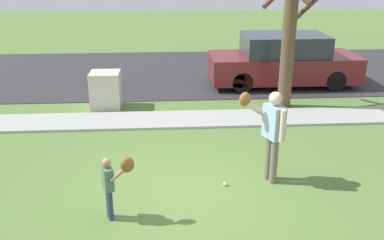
# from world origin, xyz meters

# --- Properties ---
(ground_plane) EXTENTS (48.00, 48.00, 0.00)m
(ground_plane) POSITION_xyz_m (0.00, 3.50, 0.00)
(ground_plane) COLOR #567538
(sidewalk_strip) EXTENTS (36.00, 1.20, 0.06)m
(sidewalk_strip) POSITION_xyz_m (0.00, 3.60, 0.03)
(sidewalk_strip) COLOR #A3A39E
(sidewalk_strip) RESTS_ON ground
(road_surface) EXTENTS (36.00, 6.80, 0.02)m
(road_surface) POSITION_xyz_m (0.00, 8.60, 0.01)
(road_surface) COLOR #2D2D30
(road_surface) RESTS_ON ground
(person_adult) EXTENTS (0.84, 0.59, 1.74)m
(person_adult) POSITION_xyz_m (1.58, 0.34, 1.07)
(person_adult) COLOR #6B6656
(person_adult) RESTS_ON ground
(person_child) EXTENTS (0.56, 0.36, 1.10)m
(person_child) POSITION_xyz_m (-1.15, -0.75, 0.71)
(person_child) COLOR navy
(person_child) RESTS_ON ground
(baseball) EXTENTS (0.07, 0.07, 0.07)m
(baseball) POSITION_xyz_m (0.75, 0.18, 0.04)
(baseball) COLOR white
(baseball) RESTS_ON ground
(utility_cabinet) EXTENTS (0.81, 0.78, 1.01)m
(utility_cabinet) POSITION_xyz_m (-1.95, 4.78, 0.50)
(utility_cabinet) COLOR beige
(utility_cabinet) RESTS_ON ground
(street_tree_near) EXTENTS (1.84, 1.88, 4.23)m
(street_tree_near) POSITION_xyz_m (3.00, 4.52, 2.27)
(street_tree_near) COLOR brown
(street_tree_near) RESTS_ON ground
(parked_suv_maroon) EXTENTS (4.70, 1.90, 1.63)m
(parked_suv_maroon) POSITION_xyz_m (3.52, 6.70, 0.79)
(parked_suv_maroon) COLOR maroon
(parked_suv_maroon) RESTS_ON road_surface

